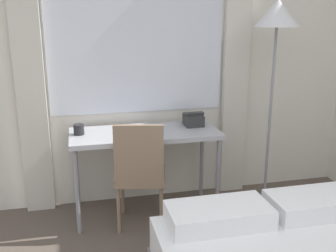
{
  "coord_description": "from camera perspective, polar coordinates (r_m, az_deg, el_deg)",
  "views": [
    {
      "loc": [
        -0.66,
        -0.85,
        1.7
      ],
      "look_at": [
        -0.01,
        1.89,
        0.9
      ],
      "focal_mm": 42.0,
      "sensor_mm": 36.0,
      "label": 1
    }
  ],
  "objects": [
    {
      "name": "telephone",
      "position": [
        3.49,
        3.71,
        0.94
      ],
      "size": [
        0.18,
        0.18,
        0.12
      ],
      "color": "#2D2D2D",
      "rests_on": "desk"
    },
    {
      "name": "wall_back_with_window",
      "position": [
        3.56,
        -2.83,
        10.22
      ],
      "size": [
        4.88,
        0.13,
        2.7
      ],
      "color": "silver",
      "rests_on": "ground_plane"
    },
    {
      "name": "desk_chair",
      "position": [
        3.17,
        -4.11,
        -6.39
      ],
      "size": [
        0.47,
        0.47,
        0.91
      ],
      "rotation": [
        0.0,
        0.0,
        -0.21
      ],
      "color": "#8C7259",
      "rests_on": "ground_plane"
    },
    {
      "name": "desk",
      "position": [
        3.35,
        -3.36,
        -1.86
      ],
      "size": [
        1.25,
        0.53,
        0.75
      ],
      "color": "#B2B2B7",
      "rests_on": "ground_plane"
    },
    {
      "name": "standing_lamp",
      "position": [
        3.45,
        15.44,
        13.19
      ],
      "size": [
        0.37,
        0.37,
        1.83
      ],
      "color": "#4C4C51",
      "rests_on": "ground_plane"
    },
    {
      "name": "mug",
      "position": [
        3.3,
        -12.81,
        -0.5
      ],
      "size": [
        0.09,
        0.09,
        0.09
      ],
      "color": "#262628",
      "rests_on": "desk"
    },
    {
      "name": "book",
      "position": [
        3.23,
        -5.51,
        -1.09
      ],
      "size": [
        0.23,
        0.17,
        0.02
      ],
      "rotation": [
        0.0,
        0.0,
        -0.02
      ],
      "color": "navy",
      "rests_on": "desk"
    }
  ]
}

